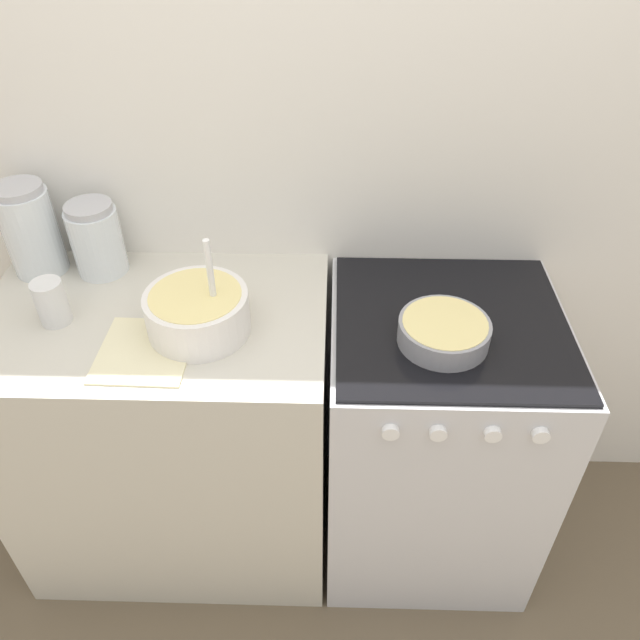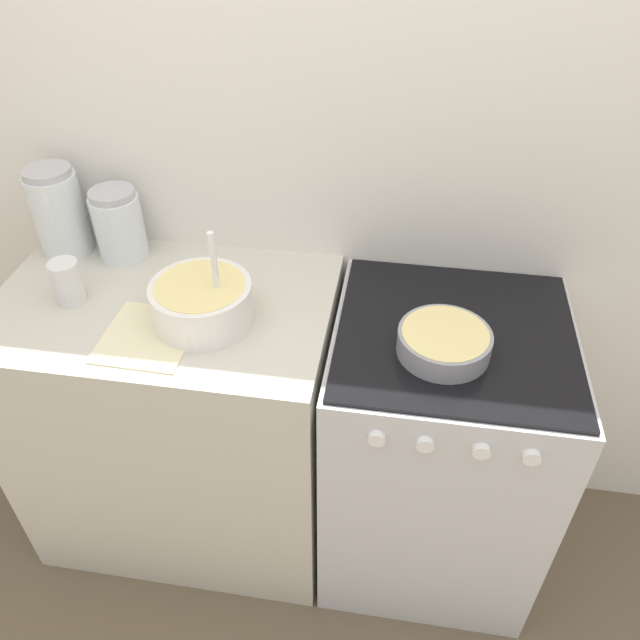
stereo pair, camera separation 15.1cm
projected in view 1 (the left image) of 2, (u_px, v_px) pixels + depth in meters
name	position (u px, v px, depth m)	size (l,w,h in m)	color
ground_plane	(322.00, 607.00, 1.96)	(12.00, 12.00, 0.00)	brown
wall_back	(329.00, 164.00, 1.67)	(4.82, 0.05, 2.40)	white
countertop_cabinet	(176.00, 434.00, 1.90)	(0.91, 0.59, 0.93)	beige
stove	(431.00, 439.00, 1.88)	(0.61, 0.61, 0.93)	silver
mixing_bowl	(197.00, 310.00, 1.52)	(0.25, 0.25, 0.26)	white
baking_pan	(444.00, 331.00, 1.51)	(0.22, 0.22, 0.06)	gray
storage_jar_left	(32.00, 235.00, 1.70)	(0.14, 0.14, 0.26)	silver
storage_jar_middle	(98.00, 243.00, 1.71)	(0.14, 0.14, 0.21)	silver
tin_can	(51.00, 302.00, 1.55)	(0.08, 0.08, 0.12)	silver
recipe_page	(145.00, 351.00, 1.50)	(0.22, 0.24, 0.01)	beige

